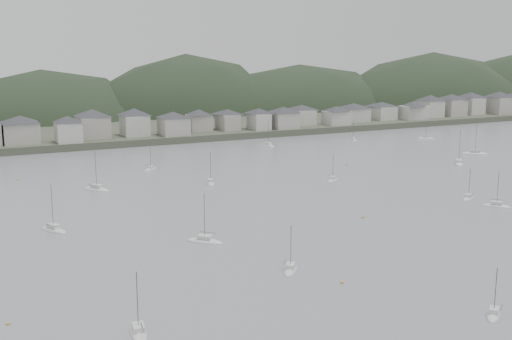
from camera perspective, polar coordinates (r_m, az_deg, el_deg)
ground at (r=123.40m, az=15.75°, el=-8.73°), size 900.00×900.00×0.00m
far_shore_land at (r=390.67m, az=-14.45°, el=4.88°), size 900.00×250.00×3.00m
forested_ridge at (r=368.44m, az=-12.79°, el=2.60°), size 851.55×103.94×102.57m
waterfront_town at (r=300.23m, az=-0.47°, el=4.86°), size 451.48×28.46×12.92m
sailboat_lead at (r=198.33m, az=6.98°, el=-0.90°), size 6.57×5.58×9.04m
moored_fleet at (r=169.77m, az=0.56°, el=-2.84°), size 250.77×175.77×13.67m
mooring_buoys at (r=161.70m, az=6.77°, el=-3.63°), size 177.25×140.33×0.70m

